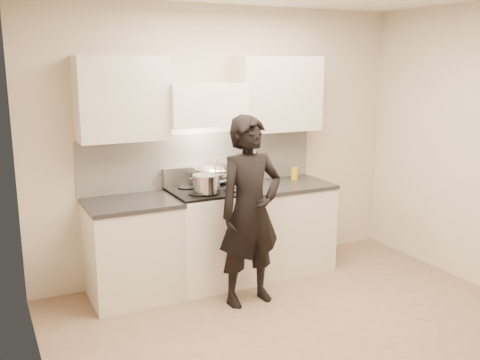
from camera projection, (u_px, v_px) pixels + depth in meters
name	position (u px, v px, depth m)	size (l,w,h in m)	color
ground_plane	(318.00, 338.00, 4.23)	(4.00, 4.00, 0.00)	#8C7056
room_shell	(291.00, 133.00, 4.19)	(4.04, 3.54, 2.70)	beige
stove	(211.00, 236.00, 5.25)	(0.76, 0.65, 0.96)	white
counter_right	(283.00, 226.00, 5.61)	(0.92, 0.67, 0.92)	beige
counter_left	(133.00, 249.00, 4.91)	(0.82, 0.67, 0.92)	beige
wok	(214.00, 173.00, 5.29)	(0.41, 0.50, 0.33)	#B0B0B4
stock_pot	(206.00, 183.00, 4.95)	(0.35, 0.28, 0.17)	#B0B0B4
utensil_crock	(255.00, 173.00, 5.51)	(0.12, 0.12, 0.33)	#B0B0B0
spice_jar	(262.00, 178.00, 5.57)	(0.04, 0.04, 0.09)	orange
oil_glass	(294.00, 173.00, 5.69)	(0.07, 0.07, 0.13)	#BE900C
person	(250.00, 211.00, 4.72)	(0.62, 0.41, 1.70)	black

